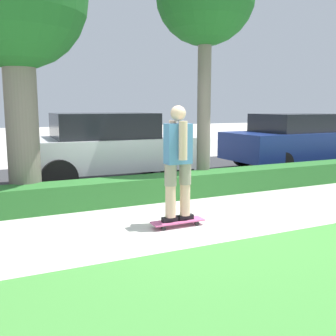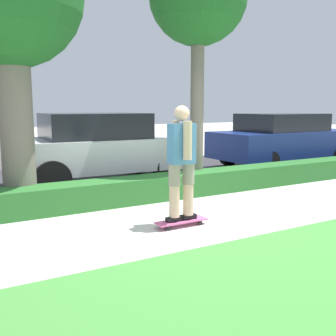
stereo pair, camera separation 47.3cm
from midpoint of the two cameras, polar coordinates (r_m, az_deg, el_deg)
The scene contains 8 objects.
ground_plane at distance 6.09m, azimuth 1.49°, elevation -7.80°, with size 60.00×60.00×0.00m, color beige.
street_asphalt at distance 9.83m, azimuth -11.19°, elevation -1.49°, with size 18.09×5.00×0.01m.
hedge_row at distance 7.41m, azimuth -4.89°, elevation -2.99°, with size 18.09×0.60×0.45m.
skateboard at distance 5.85m, azimuth -0.40°, elevation -7.77°, with size 0.80×0.24×0.09m.
skater_person at distance 5.65m, azimuth -0.41°, elevation 1.11°, with size 0.50×0.43×1.68m.
tree_near at distance 7.27m, azimuth -23.93°, elevation 21.34°, with size 2.35×2.35×4.71m.
parked_car_middle at distance 9.01m, azimuth -11.51°, elevation 2.98°, with size 4.25×2.08×1.61m.
parked_car_rear at distance 12.04m, azimuth 15.39°, elevation 4.07°, with size 4.56×1.95×1.55m.
Camera 2 is at (-3.21, -4.89, 1.75)m, focal length 42.00 mm.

